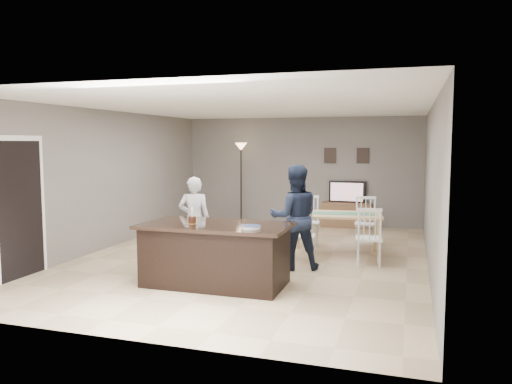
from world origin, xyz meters
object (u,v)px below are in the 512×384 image
(television, at_px, (347,192))
(man, at_px, (295,217))
(plate_stack, at_px, (251,227))
(woman, at_px, (194,219))
(birthday_cake, at_px, (192,220))
(dining_table, at_px, (336,221))
(tv_console, at_px, (346,215))
(floor_lamp, at_px, (241,161))
(kitchen_island, at_px, (216,254))

(television, distance_m, man, 4.40)
(television, distance_m, plate_stack, 5.89)
(woman, relative_size, birthday_cake, 6.42)
(television, relative_size, woman, 0.61)
(woman, xyz_separation_m, man, (1.78, 0.03, 0.11))
(birthday_cake, height_order, dining_table, birthday_cake)
(tv_console, relative_size, television, 1.31)
(floor_lamp, bearing_deg, birthday_cake, -78.18)
(man, xyz_separation_m, birthday_cake, (-1.22, -1.34, 0.10))
(kitchen_island, bearing_deg, woman, 126.01)
(woman, height_order, birthday_cake, woman)
(man, bearing_deg, television, -115.31)
(television, height_order, floor_lamp, floor_lamp)
(woman, height_order, plate_stack, woman)
(kitchen_island, height_order, tv_console, kitchen_island)
(kitchen_island, distance_m, woman, 1.54)
(birthday_cake, bearing_deg, man, 47.64)
(television, bearing_deg, floor_lamp, 4.19)
(plate_stack, bearing_deg, television, 84.34)
(plate_stack, xyz_separation_m, dining_table, (0.77, 2.70, -0.28))
(plate_stack, bearing_deg, birthday_cake, 171.53)
(plate_stack, height_order, floor_lamp, floor_lamp)
(birthday_cake, xyz_separation_m, floor_lamp, (-1.16, 5.53, 0.65))
(dining_table, bearing_deg, floor_lamp, 127.20)
(kitchen_island, relative_size, floor_lamp, 1.04)
(television, relative_size, birthday_cake, 3.94)
(dining_table, bearing_deg, television, 86.55)
(woman, distance_m, floor_lamp, 4.35)
(tv_console, height_order, television, television)
(tv_console, xyz_separation_m, woman, (-2.09, -4.35, 0.44))
(tv_console, relative_size, man, 0.70)
(man, height_order, birthday_cake, man)
(floor_lamp, bearing_deg, dining_table, -45.86)
(kitchen_island, distance_m, tv_console, 5.70)
(plate_stack, bearing_deg, man, 79.52)
(birthday_cake, relative_size, plate_stack, 0.84)
(woman, relative_size, dining_table, 0.74)
(kitchen_island, height_order, plate_stack, plate_stack)
(woman, bearing_deg, dining_table, -169.93)
(television, xyz_separation_m, birthday_cake, (-1.53, -5.72, 0.09))
(birthday_cake, distance_m, dining_table, 3.10)
(woman, xyz_separation_m, plate_stack, (1.51, -1.45, 0.18))
(floor_lamp, bearing_deg, plate_stack, -69.66)
(woman, xyz_separation_m, floor_lamp, (-0.59, 4.22, 0.86))
(kitchen_island, bearing_deg, man, 54.55)
(kitchen_island, relative_size, television, 2.35)
(television, height_order, woman, woman)
(tv_console, xyz_separation_m, man, (-0.31, -4.32, 0.56))
(woman, relative_size, floor_lamp, 0.72)
(kitchen_island, height_order, birthday_cake, birthday_cake)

